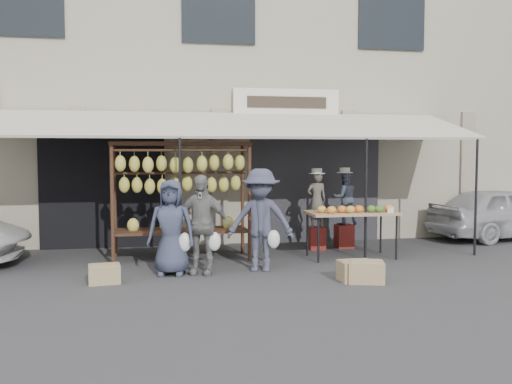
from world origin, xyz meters
TOP-DOWN VIEW (x-y plane):
  - ground_plane at (0.00, 0.00)m, footprint 90.00×90.00m
  - shophouse at (-0.00, 6.50)m, footprint 24.00×6.15m
  - awning at (0.01, 2.28)m, footprint 10.00×2.35m
  - banana_rack at (-0.94, 1.78)m, footprint 2.60×0.90m
  - produce_table at (2.29, 1.31)m, footprint 1.70×0.90m
  - vendor_left at (1.91, 2.41)m, footprint 0.43×0.28m
  - vendor_right at (2.56, 2.51)m, footprint 0.56×0.44m
  - customer_left at (-1.19, 0.45)m, footprint 0.87×0.67m
  - customer_mid at (-0.70, 0.44)m, footprint 1.06×0.71m
  - customer_right at (0.33, 0.50)m, footprint 1.28×0.96m
  - stool_left at (1.91, 2.41)m, footprint 0.40×0.40m
  - stool_right at (2.56, 2.51)m, footprint 0.39×0.39m
  - crate_near_a at (1.78, -0.68)m, footprint 0.65×0.56m
  - crate_near_b at (1.67, -0.55)m, footprint 0.54×0.42m
  - crate_far at (-2.25, 0.04)m, footprint 0.52×0.41m
  - sedan at (6.66, 2.98)m, footprint 3.80×2.03m

SIDE VIEW (x-z plane):
  - ground_plane at x=0.00m, z-range 0.00..0.00m
  - crate_far at x=-2.25m, z-range 0.00..0.29m
  - crate_near_b at x=1.67m, z-range 0.00..0.32m
  - crate_near_a at x=1.78m, z-range 0.00..0.33m
  - stool_left at x=1.91m, z-range 0.00..0.47m
  - stool_right at x=2.56m, z-range 0.00..0.49m
  - sedan at x=6.66m, z-range 0.00..1.23m
  - customer_left at x=-1.19m, z-range 0.00..1.59m
  - customer_mid at x=-0.70m, z-range 0.00..1.67m
  - produce_table at x=2.29m, z-range 0.36..1.40m
  - customer_right at x=0.33m, z-range 0.00..1.76m
  - vendor_left at x=1.91m, z-range 0.47..1.63m
  - vendor_right at x=2.56m, z-range 0.49..1.64m
  - banana_rack at x=-0.94m, z-range 0.45..2.69m
  - awning at x=0.01m, z-range 1.12..4.03m
  - shophouse at x=0.00m, z-range 0.00..7.30m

